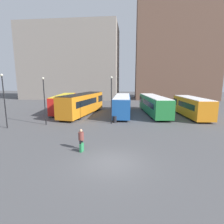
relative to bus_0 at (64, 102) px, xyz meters
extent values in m
plane|color=#4C4C4F|center=(10.42, -18.98, -1.60)|extent=(160.00, 160.00, 0.00)
cube|color=gray|center=(-6.61, 24.74, 9.21)|extent=(28.59, 13.63, 21.63)
cube|color=brown|center=(24.52, 24.74, 17.47)|extent=(22.74, 10.21, 38.14)
cube|color=red|center=(0.01, -0.10, -0.05)|extent=(4.11, 11.56, 2.60)
cube|color=black|center=(-0.69, 4.49, 0.28)|extent=(2.75, 2.43, 0.99)
cube|color=black|center=(0.17, -1.10, 0.28)|extent=(3.52, 7.53, 0.78)
cube|color=yellow|center=(0.01, -0.10, 1.29)|extent=(3.88, 11.30, 0.08)
cylinder|color=black|center=(-0.52, 3.37, -1.13)|extent=(2.44, 1.27, 0.93)
cylinder|color=black|center=(0.55, -3.57, -1.13)|extent=(2.44, 1.27, 0.93)
cube|color=orange|center=(4.03, -2.51, 0.19)|extent=(4.45, 12.44, 2.98)
cube|color=black|center=(4.81, 2.42, 0.56)|extent=(2.93, 2.61, 1.13)
cube|color=black|center=(3.86, -3.60, 0.56)|extent=(3.79, 8.11, 0.89)
cube|color=black|center=(4.03, -2.51, 1.72)|extent=(4.21, 12.17, 0.08)
cylinder|color=black|center=(4.62, 1.22, -1.06)|extent=(2.60, 1.45, 1.07)
cylinder|color=black|center=(3.44, -6.24, -1.06)|extent=(2.60, 1.45, 1.07)
cube|color=#1E56A3|center=(10.31, -1.68, 0.01)|extent=(2.64, 11.79, 2.67)
cube|color=black|center=(10.23, 3.14, 0.34)|extent=(2.53, 2.20, 1.01)
cube|color=black|center=(10.33, -2.74, 0.34)|extent=(2.60, 7.56, 0.80)
cube|color=white|center=(10.31, -1.68, 1.38)|extent=(2.44, 11.55, 0.08)
cylinder|color=black|center=(10.25, 1.96, -1.10)|extent=(2.37, 1.05, 1.01)
cylinder|color=black|center=(10.37, -5.32, -1.10)|extent=(2.37, 1.05, 1.01)
cube|color=#237A38|center=(15.41, -1.02, -0.02)|extent=(3.89, 12.57, 2.59)
cube|color=black|center=(14.84, 4.02, 0.31)|extent=(2.79, 2.54, 0.98)
cube|color=black|center=(15.53, -2.12, 0.31)|extent=(3.42, 8.15, 0.78)
cube|color=white|center=(15.41, -1.02, 1.32)|extent=(3.66, 12.30, 0.08)
cylinder|color=black|center=(14.98, 2.79, -1.07)|extent=(2.52, 1.32, 1.06)
cylinder|color=black|center=(15.84, -4.82, -1.07)|extent=(2.52, 1.32, 1.06)
cube|color=orange|center=(20.82, -2.67, -0.05)|extent=(3.22, 9.60, 2.59)
cube|color=black|center=(20.52, 1.18, 0.27)|extent=(2.67, 1.93, 0.99)
cube|color=black|center=(20.88, -3.52, 0.27)|extent=(2.99, 6.21, 0.78)
cube|color=white|center=(20.82, -2.67, 1.29)|extent=(3.01, 9.39, 0.08)
cylinder|color=black|center=(20.59, 0.24, -1.14)|extent=(2.47, 1.10, 0.91)
cylinder|color=black|center=(21.04, -5.59, -1.14)|extent=(2.47, 1.10, 0.91)
cylinder|color=black|center=(7.70, -16.84, -1.23)|extent=(0.17, 0.17, 0.75)
cylinder|color=black|center=(7.86, -16.87, -1.23)|extent=(0.17, 0.17, 0.75)
cylinder|color=brown|center=(7.78, -16.85, -0.53)|extent=(0.49, 0.49, 0.65)
sphere|color=tan|center=(7.78, -16.85, -0.08)|extent=(0.24, 0.24, 0.24)
cube|color=#28844C|center=(7.94, -17.34, -1.27)|extent=(0.24, 0.45, 0.65)
cube|color=black|center=(7.91, -17.49, -0.80)|extent=(0.10, 0.04, 0.29)
cylinder|color=black|center=(1.25, -9.59, 1.18)|extent=(0.12, 0.12, 5.56)
sphere|color=beige|center=(1.25, -9.59, 4.05)|extent=(0.28, 0.28, 0.28)
cylinder|color=black|center=(9.26, -8.23, 1.24)|extent=(0.12, 0.12, 5.68)
sphere|color=beige|center=(9.26, -8.23, 4.16)|extent=(0.28, 0.28, 0.28)
cylinder|color=black|center=(-2.44, -11.59, 1.35)|extent=(0.12, 0.12, 5.90)
sphere|color=beige|center=(-2.44, -11.59, 4.38)|extent=(0.28, 0.28, 0.28)
cylinder|color=black|center=(9.61, -7.58, -1.18)|extent=(0.52, 0.52, 0.85)
camera|label=1|loc=(11.56, -29.70, 3.74)|focal=28.00mm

